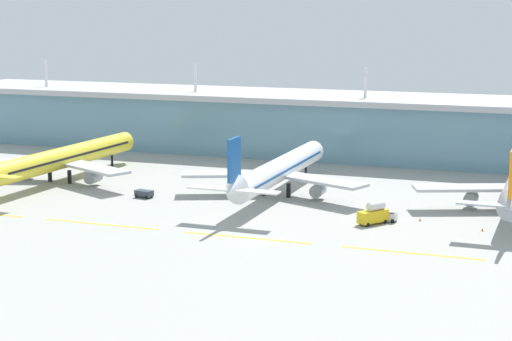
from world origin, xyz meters
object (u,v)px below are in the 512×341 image
pushback_tug (144,193)px  safety_cone_right_wingtip (482,230)px  fuel_truck (374,214)px  airliner_near (62,158)px  airliner_middle (278,170)px  safety_cone_left_wingtip (420,219)px  baggage_cart (389,216)px

pushback_tug → safety_cone_right_wingtip: size_ratio=6.82×
pushback_tug → fuel_truck: (59.43, -7.24, 1.16)m
airliner_near → airliner_middle: same height
airliner_middle → safety_cone_left_wingtip: bearing=-21.4°
safety_cone_right_wingtip → airliner_middle: bearing=159.4°
airliner_near → safety_cone_left_wingtip: size_ratio=101.76×
airliner_near → pushback_tug: bearing=-19.9°
airliner_middle → safety_cone_right_wingtip: airliner_middle is taller
pushback_tug → fuel_truck: bearing=-6.9°
baggage_cart → airliner_middle: bearing=150.5°
airliner_near → baggage_cart: 93.29m
baggage_cart → safety_cone_left_wingtip: baggage_cart is taller
safety_cone_left_wingtip → fuel_truck: bearing=-146.9°
baggage_cart → safety_cone_right_wingtip: 20.51m
airliner_near → safety_cone_left_wingtip: bearing=-6.9°
fuel_truck → baggage_cart: bearing=49.1°
safety_cone_left_wingtip → pushback_tug: bearing=179.0°
fuel_truck → safety_cone_left_wingtip: 11.18m
airliner_middle → baggage_cart: airliner_middle is taller
safety_cone_right_wingtip → fuel_truck: bearing=-176.4°
airliner_middle → fuel_truck: airliner_middle is taller
airliner_near → safety_cone_right_wingtip: bearing=-8.4°
airliner_near → airliner_middle: 60.57m
baggage_cart → safety_cone_left_wingtip: (6.52, 2.89, -0.91)m
baggage_cart → safety_cone_right_wingtip: baggage_cart is taller
safety_cone_left_wingtip → safety_cone_right_wingtip: (13.90, -4.58, 0.00)m
fuel_truck → airliner_middle: bearing=143.9°
airliner_near → safety_cone_right_wingtip: 113.75m
baggage_cart → safety_cone_right_wingtip: bearing=-4.7°
airliner_near → baggage_cart: (91.95, -14.89, -5.19)m
airliner_near → baggage_cart: size_ratio=18.61×
airliner_near → safety_cone_right_wingtip: airliner_near is taller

